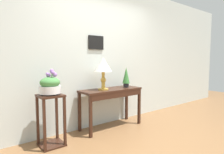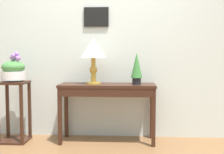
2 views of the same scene
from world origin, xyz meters
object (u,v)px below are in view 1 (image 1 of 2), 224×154
(console_table, at_px, (112,94))
(table_lamp, at_px, (103,67))
(planter_bowl_wide, at_px, (50,85))
(pedestal_stand_left, at_px, (51,120))
(potted_plant_on_console, at_px, (126,77))

(console_table, height_order, table_lamp, table_lamp)
(table_lamp, distance_m, planter_bowl_wide, 1.03)
(table_lamp, xyz_separation_m, planter_bowl_wide, (-1.00, -0.07, -0.25))
(table_lamp, height_order, pedestal_stand_left, table_lamp)
(console_table, relative_size, pedestal_stand_left, 1.56)
(console_table, bearing_deg, planter_bowl_wide, -177.81)
(planter_bowl_wide, bearing_deg, table_lamp, 3.98)
(console_table, relative_size, planter_bowl_wide, 3.20)
(potted_plant_on_console, xyz_separation_m, pedestal_stand_left, (-1.54, -0.05, -0.56))
(potted_plant_on_console, bearing_deg, planter_bowl_wide, -178.08)
(console_table, height_order, planter_bowl_wide, planter_bowl_wide)
(console_table, distance_m, pedestal_stand_left, 1.20)
(potted_plant_on_console, relative_size, pedestal_stand_left, 0.51)
(table_lamp, distance_m, potted_plant_on_console, 0.58)
(potted_plant_on_console, bearing_deg, pedestal_stand_left, -178.07)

